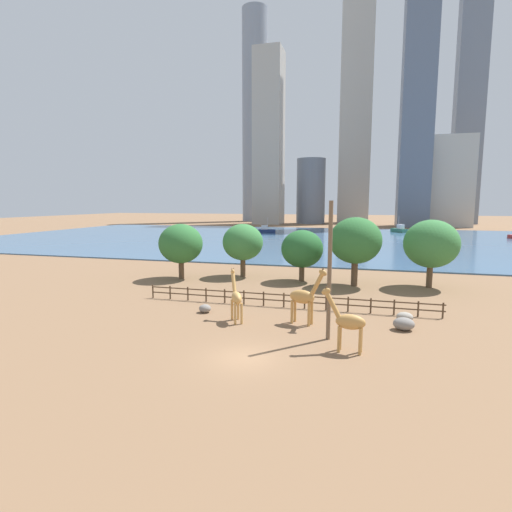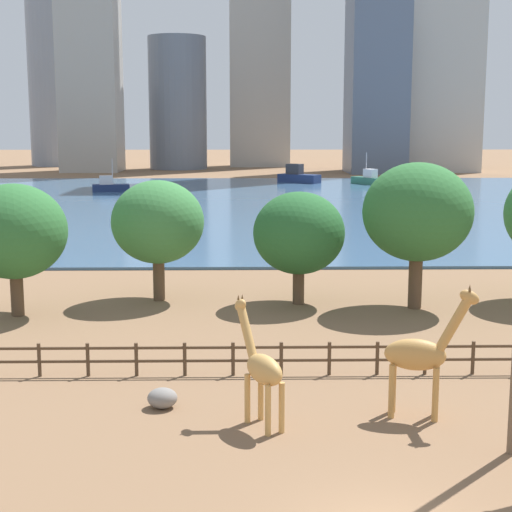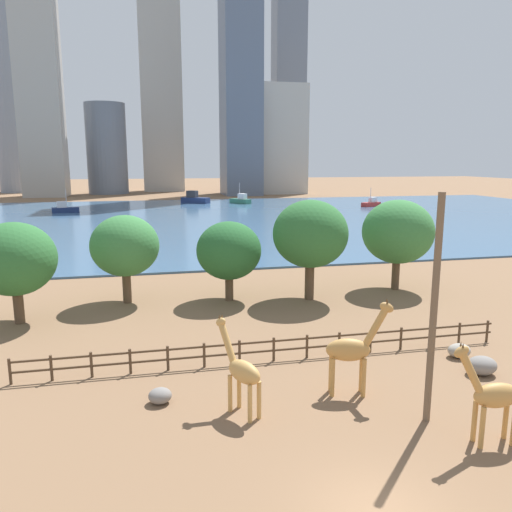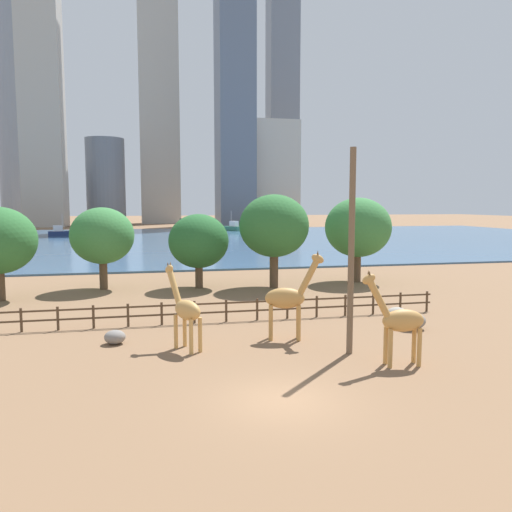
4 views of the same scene
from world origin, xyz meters
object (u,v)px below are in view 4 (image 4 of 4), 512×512
(boat_sailboat, at_px, (61,232))
(boat_tug, at_px, (358,230))
(boulder_by_pole, at_px, (412,321))
(boat_ferry, at_px, (188,226))
(giraffe_companion, at_px, (399,320))
(giraffe_young, at_px, (186,309))
(utility_pole, at_px, (351,252))
(tree_left_small, at_px, (274,226))
(tree_right_tall, at_px, (102,236))
(boat_barge, at_px, (232,227))
(boulder_small, at_px, (397,314))
(giraffe_tall, at_px, (288,298))
(boulder_near_fence, at_px, (115,337))
(tree_right_small, at_px, (358,228))
(tree_center_broad, at_px, (199,241))

(boat_sailboat, height_order, boat_tug, boat_sailboat)
(boulder_by_pole, distance_m, boat_ferry, 101.07)
(giraffe_companion, distance_m, giraffe_young, 9.62)
(utility_pole, distance_m, tree_left_small, 18.39)
(tree_left_small, height_order, boat_sailboat, tree_left_small)
(giraffe_companion, bearing_deg, boat_tug, -107.89)
(boat_sailboat, xyz_separation_m, boat_tug, (65.35, -1.10, -0.06))
(tree_right_tall, relative_size, boat_tug, 1.32)
(utility_pole, distance_m, boat_barge, 101.72)
(giraffe_companion, distance_m, boulder_small, 8.78)
(boulder_small, distance_m, boat_sailboat, 88.35)
(giraffe_young, bearing_deg, giraffe_tall, -112.37)
(giraffe_companion, distance_m, boulder_by_pole, 6.80)
(boat_ferry, distance_m, boat_sailboat, 31.95)
(boulder_near_fence, xyz_separation_m, tree_right_small, (19.63, 15.74, 4.42))
(boulder_small, relative_size, boat_ferry, 0.18)
(giraffe_tall, bearing_deg, boulder_near_fence, -171.93)
(boulder_small, distance_m, tree_left_small, 14.20)
(boat_sailboat, height_order, boat_barge, boat_barge)
(boulder_near_fence, distance_m, tree_right_tall, 17.13)
(boat_sailboat, bearing_deg, boat_barge, 8.43)
(boulder_by_pole, distance_m, tree_right_small, 17.22)
(giraffe_young, bearing_deg, boat_ferry, -34.51)
(boulder_small, xyz_separation_m, boat_tug, (33.67, 81.37, 0.53))
(tree_center_broad, distance_m, boat_ferry, 85.27)
(boat_ferry, bearing_deg, tree_right_small, -49.12)
(tree_right_tall, height_order, boat_ferry, tree_right_tall)
(giraffe_tall, distance_m, boulder_near_fence, 8.75)
(boulder_small, height_order, tree_right_small, tree_right_small)
(tree_left_small, relative_size, boat_sailboat, 1.43)
(boat_barge, bearing_deg, boat_tug, -151.66)
(giraffe_companion, relative_size, giraffe_young, 1.01)
(giraffe_tall, bearing_deg, giraffe_companion, -40.32)
(boulder_by_pole, xyz_separation_m, boat_sailboat, (-31.44, 84.66, 0.51))
(giraffe_companion, relative_size, boulder_small, 3.25)
(boulder_small, distance_m, boat_tug, 88.06)
(boulder_near_fence, height_order, boat_sailboat, boat_sailboat)
(boulder_small, bearing_deg, giraffe_companion, -117.62)
(tree_center_broad, xyz_separation_m, boat_sailboat, (-21.44, 68.68, -2.85))
(boat_barge, bearing_deg, giraffe_young, 134.59)
(giraffe_tall, relative_size, tree_right_small, 0.61)
(boat_sailboat, distance_m, boat_tug, 65.36)
(boat_sailboat, distance_m, boat_barge, 40.26)
(utility_pole, xyz_separation_m, boat_ferry, (1.14, 104.42, -3.45))
(boulder_small, height_order, boat_tug, boat_tug)
(giraffe_tall, relative_size, boulder_small, 3.58)
(tree_right_small, bearing_deg, boat_sailboat, 117.31)
(giraffe_young, distance_m, tree_right_small, 24.02)
(boat_sailboat, bearing_deg, tree_right_tall, -88.62)
(boulder_near_fence, distance_m, boat_sailboat, 85.65)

